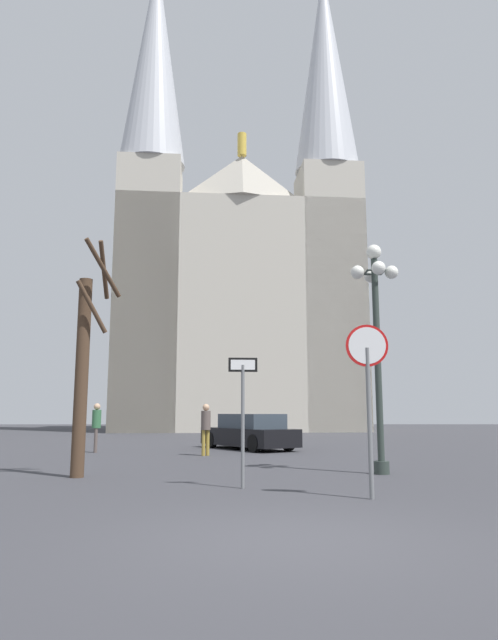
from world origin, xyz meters
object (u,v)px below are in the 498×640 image
street_lamp (376,321)px  bare_tree (84,365)px  pedestrian_walking (96,423)px  pedestrian_standing (206,424)px  stop_sign (368,376)px  parked_car_near_black (249,433)px  one_way_arrow_sign (243,406)px  cathedral (238,274)px

street_lamp → bare_tree: 7.04m
bare_tree → street_lamp: bearing=5.3°
pedestrian_walking → pedestrian_standing: (4.05, -1.50, -0.03)m
stop_sign → pedestrian_standing: size_ratio=1.73×
bare_tree → parked_car_near_black: (3.88, 9.50, -1.85)m
one_way_arrow_sign → parked_car_near_black: size_ratio=0.52×
one_way_arrow_sign → parked_car_near_black: bearing=88.9°
pedestrian_standing → cathedral: bearing=88.3°
one_way_arrow_sign → bare_tree: (-3.66, 1.82, 0.93)m
cathedral → pedestrian_walking: 26.98m
pedestrian_walking → one_way_arrow_sign: bearing=-61.0°
cathedral → bare_tree: cathedral is taller
street_lamp → parked_car_near_black: (-3.04, 8.86, -2.99)m
one_way_arrow_sign → street_lamp: 4.58m
cathedral → parked_car_near_black: bearing=-88.2°
stop_sign → one_way_arrow_sign: bearing=147.8°
bare_tree → parked_car_near_black: 10.43m
parked_car_near_black → pedestrian_standing: size_ratio=2.80×
cathedral → stop_sign: cathedral is taller
street_lamp → bare_tree: (-6.92, -0.64, -1.14)m
stop_sign → street_lamp: (1.09, 3.83, 1.58)m
street_lamp → bare_tree: bearing=-174.7°
stop_sign → parked_car_near_black: size_ratio=0.62×
cathedral → pedestrian_standing: cathedral is taller
cathedral → one_way_arrow_sign: bearing=-89.2°
street_lamp → cathedral: bearing=96.9°
cathedral → pedestrian_walking: bearing=-101.4°
stop_sign → one_way_arrow_sign: stop_sign is taller
parked_car_near_black → pedestrian_walking: size_ratio=2.74×
pedestrian_standing → parked_car_near_black: bearing=65.1°
bare_tree → pedestrian_standing: size_ratio=3.15×
street_lamp → parked_car_near_black: street_lamp is taller
cathedral → one_way_arrow_sign: size_ratio=15.86×
one_way_arrow_sign → street_lamp: (3.26, 2.46, 2.07)m
street_lamp → bare_tree: street_lamp is taller
stop_sign → parked_car_near_black: 12.91m
cathedral → one_way_arrow_sign: cathedral is taller
parked_car_near_black → pedestrian_standing: 3.55m
one_way_arrow_sign → cathedral: bearing=90.8°
cathedral → street_lamp: bearing=-83.1°
pedestrian_walking → cathedral: bearing=78.6°
stop_sign → bare_tree: 6.66m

